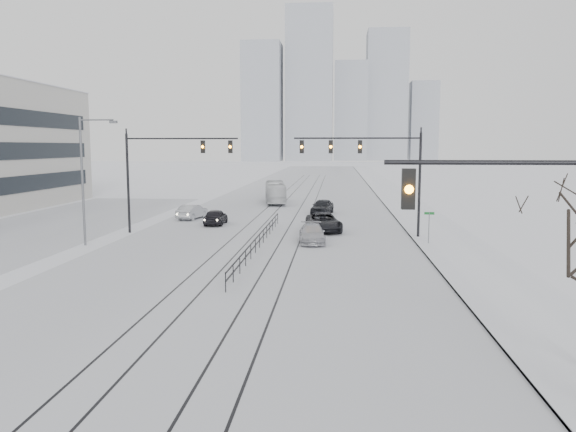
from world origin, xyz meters
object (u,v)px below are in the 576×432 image
Objects in this scene: sedan_sb_inner at (216,217)px; sedan_sb_outer at (192,212)px; sedan_nb_right at (312,234)px; traffic_mast_near at (565,247)px; sedan_nb_far at (322,207)px; box_truck at (275,192)px; sedan_nb_front at (324,222)px.

sedan_sb_outer is at bearing -50.56° from sedan_sb_inner.
sedan_nb_right is (12.12, -12.39, -0.04)m from sedan_sb_outer.
traffic_mast_near is 1.69× the size of sedan_sb_inner.
traffic_mast_near reaches higher than sedan_nb_far.
box_truck is at bearing 130.66° from sedan_nb_far.
box_truck reaches higher than sedan_sb_outer.
traffic_mast_near reaches higher than sedan_nb_right.
traffic_mast_near reaches higher than sedan_sb_inner.
sedan_sb_outer reaches higher than sedan_nb_right.
sedan_nb_front reaches higher than sedan_nb_right.
sedan_nb_far is (12.42, 5.21, 0.06)m from sedan_sb_outer.
sedan_nb_right is at bearing 93.25° from box_truck.
traffic_mast_near is 0.73× the size of box_truck.
box_truck is at bearing 96.89° from sedan_nb_right.
sedan_sb_outer is at bearing 59.91° from box_truck.
sedan_sb_inner is at bearing 131.38° from sedan_nb_right.
sedan_sb_inner is 0.91× the size of sedan_nb_right.
sedan_sb_outer is 17.33m from sedan_nb_right.
traffic_mast_near is 1.54× the size of sedan_nb_right.
sedan_nb_front is at bearing 97.71° from box_truck.
box_truck reaches higher than sedan_nb_far.
sedan_nb_front is at bearing 161.73° from sedan_sb_inner.
sedan_sb_inner is 0.92× the size of sedan_nb_far.
sedan_nb_front is (12.85, -6.79, 0.04)m from sedan_sb_outer.
traffic_mast_near is at bearing 127.59° from sedan_sb_outer.
sedan_nb_right is at bearing 145.43° from sedan_sb_outer.
sedan_nb_front is at bearing 163.21° from sedan_sb_outer.
sedan_nb_front is at bearing -76.91° from sedan_nb_far.
sedan_sb_outer is at bearing -146.19° from sedan_nb_far.
sedan_nb_front is (9.74, -3.10, 0.04)m from sedan_sb_inner.
sedan_sb_inner reaches higher than sedan_sb_outer.
sedan_nb_right is at bearing 105.37° from traffic_mast_near.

